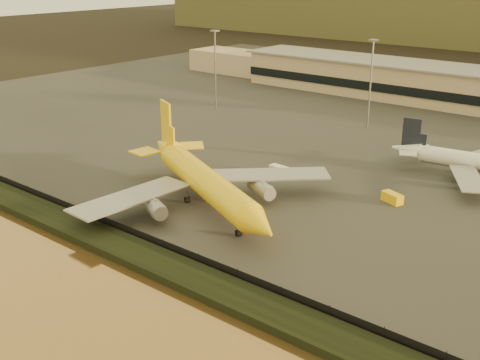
% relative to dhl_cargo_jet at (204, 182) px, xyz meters
% --- Properties ---
extents(ground, '(900.00, 900.00, 0.00)m').
position_rel_dhl_cargo_jet_xyz_m(ground, '(6.58, -6.38, -5.17)').
color(ground, black).
rests_on(ground, ground).
extents(embankment, '(320.00, 7.00, 1.40)m').
position_rel_dhl_cargo_jet_xyz_m(embankment, '(6.58, -23.38, -4.47)').
color(embankment, black).
rests_on(embankment, ground).
extents(tarmac, '(320.00, 220.00, 0.20)m').
position_rel_dhl_cargo_jet_xyz_m(tarmac, '(6.58, 88.62, -5.07)').
color(tarmac, '#2D2D2D').
rests_on(tarmac, ground).
extents(perimeter_fence, '(300.00, 0.05, 2.20)m').
position_rel_dhl_cargo_jet_xyz_m(perimeter_fence, '(6.58, -19.38, -3.87)').
color(perimeter_fence, black).
rests_on(perimeter_fence, tarmac).
extents(terminal_building, '(202.00, 25.00, 12.60)m').
position_rel_dhl_cargo_jet_xyz_m(terminal_building, '(-7.94, 119.17, 1.08)').
color(terminal_building, tan).
rests_on(terminal_building, tarmac).
extents(apron_light_masts, '(152.20, 12.20, 25.40)m').
position_rel_dhl_cargo_jet_xyz_m(apron_light_masts, '(21.58, 68.62, 10.54)').
color(apron_light_masts, slate).
rests_on(apron_light_masts, tarmac).
extents(dhl_cargo_jet, '(52.62, 49.87, 16.64)m').
position_rel_dhl_cargo_jet_xyz_m(dhl_cargo_jet, '(0.00, 0.00, 0.00)').
color(dhl_cargo_jet, yellow).
rests_on(dhl_cargo_jet, tarmac).
extents(white_narrowbody_jet, '(40.17, 38.91, 11.54)m').
position_rel_dhl_cargo_jet_xyz_m(white_narrowbody_jet, '(36.23, 51.15, -1.52)').
color(white_narrowbody_jet, white).
rests_on(white_narrowbody_jet, tarmac).
extents(gse_vehicle_yellow, '(4.86, 3.42, 2.00)m').
position_rel_dhl_cargo_jet_xyz_m(gse_vehicle_yellow, '(28.01, 25.22, -3.97)').
color(gse_vehicle_yellow, yellow).
rests_on(gse_vehicle_yellow, tarmac).
extents(gse_vehicle_white, '(4.68, 2.42, 2.03)m').
position_rel_dhl_cargo_jet_xyz_m(gse_vehicle_white, '(0.54, 24.41, -3.95)').
color(gse_vehicle_white, white).
rests_on(gse_vehicle_white, tarmac).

